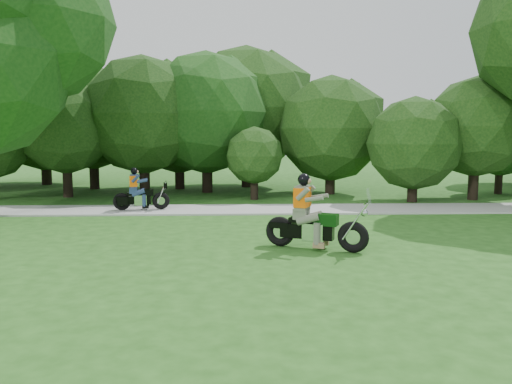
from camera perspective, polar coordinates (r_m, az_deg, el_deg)
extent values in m
plane|color=#215117|center=(9.93, 11.45, -9.08)|extent=(100.00, 100.00, 0.00)
cube|color=#ACACA7|center=(17.63, 5.37, -1.96)|extent=(60.00, 2.20, 0.06)
cylinder|color=black|center=(20.27, -0.20, 0.59)|extent=(0.32, 0.32, 1.04)
sphere|color=#133510|center=(20.17, -0.20, 4.20)|extent=(2.34, 2.34, 2.34)
cylinder|color=black|center=(25.34, -18.00, 2.36)|extent=(0.45, 0.45, 1.80)
sphere|color=#133510|center=(25.29, -18.21, 8.05)|extent=(4.98, 4.98, 4.98)
cylinder|color=black|center=(22.39, 8.46, 1.53)|extent=(0.43, 0.43, 1.37)
sphere|color=#133510|center=(22.30, 8.56, 7.18)|extent=(4.67, 4.67, 4.67)
cylinder|color=black|center=(24.49, -8.72, 2.28)|extent=(0.46, 0.46, 1.64)
sphere|color=#133510|center=(24.43, -8.83, 8.14)|extent=(5.18, 5.18, 5.18)
cylinder|color=black|center=(28.45, -22.85, 2.60)|extent=(0.51, 0.51, 1.80)
sphere|color=#133510|center=(28.42, -23.12, 8.52)|extent=(6.27, 6.27, 6.27)
cylinder|color=black|center=(22.45, -20.74, 1.53)|extent=(0.39, 0.39, 1.64)
sphere|color=#133510|center=(22.37, -20.96, 6.83)|extent=(3.87, 3.87, 3.87)
cylinder|color=black|center=(24.63, 25.99, 1.20)|extent=(0.32, 0.32, 1.21)
sphere|color=#164513|center=(24.55, 26.15, 4.43)|extent=(2.41, 2.41, 2.41)
cylinder|color=black|center=(20.47, 17.44, 0.44)|extent=(0.38, 0.38, 1.10)
sphere|color=#133510|center=(20.37, 17.61, 5.31)|extent=(3.65, 3.65, 3.65)
cylinder|color=black|center=(25.02, -1.07, 2.64)|extent=(0.51, 0.51, 1.80)
sphere|color=#133510|center=(24.99, -1.09, 9.37)|extent=(6.27, 6.27, 6.27)
cylinder|color=black|center=(22.52, -12.62, 2.00)|extent=(0.46, 0.46, 1.78)
sphere|color=#133510|center=(22.47, -12.79, 8.57)|extent=(5.19, 5.19, 5.19)
cylinder|color=black|center=(22.80, -5.60, 2.21)|extent=(0.48, 0.48, 1.80)
sphere|color=#164513|center=(22.75, -5.68, 8.98)|extent=(5.51, 5.51, 5.51)
cylinder|color=black|center=(22.00, 23.59, 1.30)|extent=(0.40, 0.40, 1.63)
sphere|color=#133510|center=(21.92, 23.86, 6.84)|extent=(4.04, 4.04, 4.04)
sphere|color=#164513|center=(18.14, -24.07, 17.34)|extent=(5.12, 5.12, 5.12)
torus|color=black|center=(11.93, 2.77, -4.51)|extent=(0.74, 0.48, 0.72)
torus|color=black|center=(11.47, 11.04, -5.08)|extent=(0.74, 0.48, 0.72)
cube|color=black|center=(11.71, 5.84, -4.49)|extent=(1.24, 0.74, 0.33)
cube|color=silver|center=(11.67, 6.66, -4.55)|extent=(0.59, 0.52, 0.41)
cube|color=black|center=(11.54, 8.02, -3.14)|extent=(0.61, 0.50, 0.27)
cube|color=black|center=(11.71, 5.20, -3.16)|extent=(0.62, 0.52, 0.10)
cylinder|color=silver|center=(11.40, 11.28, -3.33)|extent=(0.52, 0.27, 0.85)
cylinder|color=silver|center=(11.29, 12.55, -1.19)|extent=(0.31, 0.61, 0.04)
cube|color=#595E4C|center=(11.68, 5.21, -2.47)|extent=(0.44, 0.48, 0.25)
cube|color=#595E4C|center=(11.62, 5.32, -0.68)|extent=(0.42, 0.50, 0.57)
cube|color=#FF6105|center=(11.62, 5.32, -0.58)|extent=(0.47, 0.55, 0.45)
sphere|color=black|center=(11.57, 5.49, 1.43)|extent=(0.29, 0.29, 0.29)
torus|color=black|center=(17.67, -15.09, -1.07)|extent=(0.61, 0.25, 0.60)
torus|color=black|center=(17.60, -10.80, -0.99)|extent=(0.61, 0.25, 0.60)
cube|color=black|center=(17.62, -13.47, -0.90)|extent=(0.97, 0.33, 0.27)
cube|color=silver|center=(17.62, -13.04, -0.89)|extent=(0.44, 0.34, 0.34)
cube|color=black|center=(17.58, -12.37, -0.05)|extent=(0.47, 0.31, 0.22)
cube|color=black|center=(17.60, -13.83, -0.19)|extent=(0.48, 0.33, 0.09)
cylinder|color=silver|center=(17.56, -10.71, -0.02)|extent=(0.34, 0.08, 0.76)
cylinder|color=silver|center=(17.52, -10.27, 1.18)|extent=(0.10, 0.54, 0.03)
cube|color=black|center=(17.47, -15.00, -1.01)|extent=(0.37, 0.15, 0.29)
cube|color=black|center=(17.84, -14.90, -0.85)|extent=(0.37, 0.15, 0.29)
cube|color=#1D344E|center=(17.59, -13.84, 0.19)|extent=(0.30, 0.36, 0.20)
cube|color=#1D344E|center=(17.56, -13.81, 1.19)|extent=(0.27, 0.38, 0.48)
cube|color=#FF6105|center=(17.56, -13.81, 1.24)|extent=(0.30, 0.42, 0.37)
sphere|color=black|center=(17.53, -13.76, 2.35)|extent=(0.24, 0.24, 0.24)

